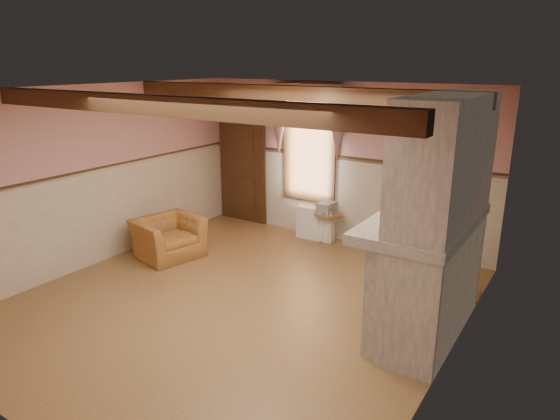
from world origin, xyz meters
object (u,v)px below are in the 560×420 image
Objects in this scene: mantel_clock at (444,194)px; radiator at (315,224)px; side_table at (328,228)px; armchair at (168,238)px; bowl at (421,217)px; oil_lamp at (431,201)px.

radiator is at bearing 152.74° from mantel_clock.
side_table is at bearing -3.55° from radiator.
bowl is (4.20, -0.20, 1.13)m from armchair.
side_table is 1.75× the size of bowl.
bowl is at bearing -90.00° from oil_lamp.
side_table is 1.96× the size of oil_lamp.
side_table is at bearing 140.88° from oil_lamp.
bowl is (2.28, -2.23, 1.18)m from side_table.
bowl is 0.92m from mantel_clock.
mantel_clock is at bearing -29.89° from side_table.
side_table is (1.91, 2.03, -0.05)m from armchair.
radiator is (-0.26, 0.00, 0.02)m from side_table.
armchair is at bearing -177.63° from oil_lamp.
mantel_clock reaches higher than side_table.
side_table is at bearing -29.82° from armchair.
oil_lamp is at bearing -39.12° from side_table.
oil_lamp is (0.00, 0.37, 0.10)m from bowl.
armchair is 2.62m from radiator.
bowl is at bearing -90.00° from mantel_clock.
mantel_clock reaches higher than radiator.
armchair is at bearing 177.27° from bowl.
radiator is at bearing 180.00° from side_table.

